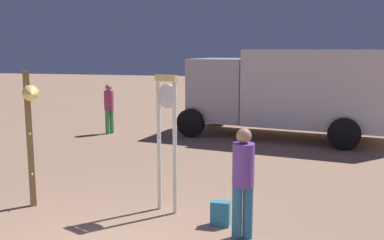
# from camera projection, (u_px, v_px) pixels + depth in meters

# --- Properties ---
(standing_clock) EXTENTS (0.43, 0.25, 2.35)m
(standing_clock) POSITION_uv_depth(u_px,v_px,m) (167.00, 130.00, 7.34)
(standing_clock) COLOR white
(standing_clock) RESTS_ON ground_plane
(arrow_sign) EXTENTS (0.77, 0.89, 2.41)m
(arrow_sign) POSITION_uv_depth(u_px,v_px,m) (30.00, 120.00, 7.28)
(arrow_sign) COLOR olive
(arrow_sign) RESTS_ON ground_plane
(person_near_clock) EXTENTS (0.32, 0.32, 1.66)m
(person_near_clock) POSITION_uv_depth(u_px,v_px,m) (243.00, 178.00, 6.32)
(person_near_clock) COLOR teal
(person_near_clock) RESTS_ON ground_plane
(backpack) EXTENTS (0.30, 0.20, 0.40)m
(backpack) POSITION_uv_depth(u_px,v_px,m) (220.00, 214.00, 6.91)
(backpack) COLOR teal
(backpack) RESTS_ON ground_plane
(person_distant) EXTENTS (0.32, 0.32, 1.65)m
(person_distant) POSITION_uv_depth(u_px,v_px,m) (109.00, 106.00, 14.37)
(person_distant) COLOR #44965B
(person_distant) RESTS_ON ground_plane
(box_truck_near) EXTENTS (6.93, 3.55, 2.77)m
(box_truck_near) POSITION_uv_depth(u_px,v_px,m) (296.00, 89.00, 13.66)
(box_truck_near) COLOR silver
(box_truck_near) RESTS_ON ground_plane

